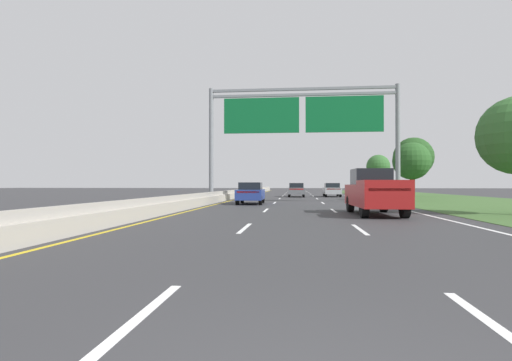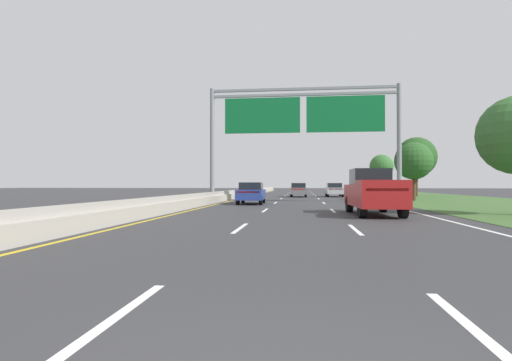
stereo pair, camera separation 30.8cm
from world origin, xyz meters
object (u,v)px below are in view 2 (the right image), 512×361
(car_blue_left_lane_sedan, at_px, (251,193))
(roadside_tree_far, at_px, (416,157))
(car_silver_right_lane_sedan, at_px, (334,190))
(roadside_tree_mid, at_px, (414,161))
(car_grey_centre_lane_sedan, at_px, (299,190))
(pickup_truck_red, at_px, (373,192))
(roadside_tree_distant, at_px, (381,166))
(overhead_sign_gantry, at_px, (303,120))

(car_blue_left_lane_sedan, bearing_deg, roadside_tree_far, -42.27)
(car_silver_right_lane_sedan, relative_size, roadside_tree_mid, 0.86)
(car_grey_centre_lane_sedan, xyz_separation_m, car_silver_right_lane_sedan, (4.06, 0.93, 0.00))
(car_silver_right_lane_sedan, distance_m, roadside_tree_mid, 12.42)
(pickup_truck_red, xyz_separation_m, car_blue_left_lane_sedan, (-7.01, 9.63, -0.26))
(pickup_truck_red, height_order, car_blue_left_lane_sedan, pickup_truck_red)
(pickup_truck_red, xyz_separation_m, roadside_tree_distant, (8.91, 44.01, 3.12))
(pickup_truck_red, relative_size, car_grey_centre_lane_sedan, 1.24)
(overhead_sign_gantry, relative_size, roadside_tree_far, 2.16)
(car_silver_right_lane_sedan, distance_m, roadside_tree_distant, 19.15)
(overhead_sign_gantry, bearing_deg, car_grey_centre_lane_sedan, 91.96)
(car_blue_left_lane_sedan, xyz_separation_m, roadside_tree_distant, (15.92, 34.38, 3.37))
(roadside_tree_far, height_order, roadside_tree_distant, roadside_tree_far)
(pickup_truck_red, xyz_separation_m, car_grey_centre_lane_sedan, (-3.70, 26.28, -0.26))
(car_blue_left_lane_sedan, bearing_deg, roadside_tree_distant, -26.20)
(car_blue_left_lane_sedan, xyz_separation_m, car_grey_centre_lane_sedan, (3.32, 16.65, 0.00))
(pickup_truck_red, relative_size, roadside_tree_far, 0.78)
(pickup_truck_red, relative_size, roadside_tree_distant, 0.91)
(car_grey_centre_lane_sedan, bearing_deg, car_blue_left_lane_sedan, 168.72)
(car_grey_centre_lane_sedan, bearing_deg, roadside_tree_far, -77.61)
(car_blue_left_lane_sedan, xyz_separation_m, car_silver_right_lane_sedan, (7.38, 17.58, 0.00))
(overhead_sign_gantry, distance_m, roadside_tree_distant, 34.02)
(overhead_sign_gantry, distance_m, roadside_tree_mid, 10.94)
(car_grey_centre_lane_sedan, xyz_separation_m, roadside_tree_distant, (12.61, 17.73, 3.37))
(car_blue_left_lane_sedan, xyz_separation_m, roadside_tree_far, (17.05, 19.67, 3.81))
(pickup_truck_red, distance_m, roadside_tree_mid, 17.97)
(overhead_sign_gantry, height_order, car_silver_right_lane_sedan, overhead_sign_gantry)
(car_grey_centre_lane_sedan, distance_m, roadside_tree_mid, 14.16)
(car_silver_right_lane_sedan, xyz_separation_m, roadside_tree_distant, (8.55, 16.80, 3.37))
(car_silver_right_lane_sedan, xyz_separation_m, roadside_tree_far, (9.68, 2.09, 3.81))
(car_grey_centre_lane_sedan, distance_m, roadside_tree_far, 14.57)
(roadside_tree_mid, xyz_separation_m, roadside_tree_distant, (2.57, 27.36, 0.73))
(car_grey_centre_lane_sedan, bearing_deg, roadside_tree_mid, -133.84)
(car_blue_left_lane_sedan, height_order, roadside_tree_mid, roadside_tree_mid)
(roadside_tree_far, bearing_deg, car_grey_centre_lane_sedan, -167.60)
(pickup_truck_red, relative_size, roadside_tree_mid, 1.07)
(pickup_truck_red, distance_m, roadside_tree_distant, 45.01)
(roadside_tree_mid, bearing_deg, roadside_tree_distant, 84.63)
(car_silver_right_lane_sedan, bearing_deg, car_blue_left_lane_sedan, 157.10)
(car_silver_right_lane_sedan, height_order, roadside_tree_mid, roadside_tree_mid)
(car_grey_centre_lane_sedan, bearing_deg, roadside_tree_distant, -35.43)
(car_silver_right_lane_sedan, bearing_deg, roadside_tree_mid, -150.64)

